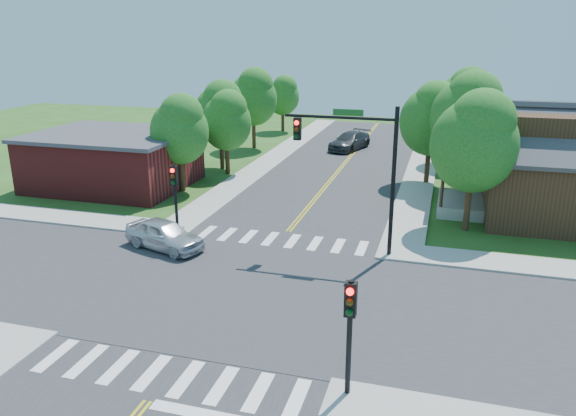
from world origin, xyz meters
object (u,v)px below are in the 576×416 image
(signal_pole_se, at_px, (350,317))
(car_silver, at_px, (164,235))
(signal_mast_ne, at_px, (358,156))
(signal_pole_nw, at_px, (175,186))
(car_dgrey, at_px, (350,141))

(signal_pole_se, relative_size, car_silver, 0.82)
(signal_mast_ne, relative_size, signal_pole_nw, 1.89)
(signal_mast_ne, distance_m, car_silver, 10.24)
(signal_pole_nw, bearing_deg, car_dgrey, 78.24)
(signal_pole_nw, bearing_deg, car_silver, -79.96)
(car_dgrey, bearing_deg, signal_pole_se, -62.80)
(signal_mast_ne, xyz_separation_m, car_dgrey, (-4.51, 24.03, -4.08))
(signal_mast_ne, xyz_separation_m, signal_pole_se, (1.69, -11.21, -2.19))
(signal_pole_se, height_order, car_dgrey, signal_pole_se)
(signal_mast_ne, bearing_deg, car_dgrey, 100.62)
(signal_pole_nw, distance_m, car_silver, 2.85)
(signal_pole_nw, xyz_separation_m, car_dgrey, (5.01, 24.04, -1.89))
(signal_pole_se, xyz_separation_m, signal_pole_nw, (-11.20, 11.20, 0.00))
(signal_mast_ne, bearing_deg, signal_pole_se, -81.44)
(car_silver, bearing_deg, signal_mast_ne, -58.86)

